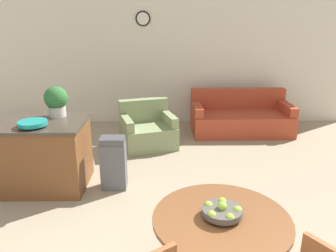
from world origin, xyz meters
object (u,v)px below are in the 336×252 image
object	(u,v)px
fruit_bowl	(222,211)
armchair	(148,131)
couch	(240,118)
dining_table	(221,235)
kitchen_island	(44,154)
potted_plant	(56,100)
teal_bowl	(33,123)
trash_bin	(114,163)

from	to	relation	value
fruit_bowl	armchair	xyz separation A→B (m)	(-0.76, 3.41, -0.51)
couch	armchair	bearing A→B (deg)	-158.61
fruit_bowl	dining_table	bearing A→B (deg)	50.50
couch	kitchen_island	bearing A→B (deg)	-145.37
potted_plant	armchair	distance (m)	1.94
fruit_bowl	armchair	distance (m)	3.53
armchair	fruit_bowl	bearing A→B (deg)	-94.90
fruit_bowl	couch	distance (m)	4.35
fruit_bowl	armchair	bearing A→B (deg)	102.52
couch	armchair	xyz separation A→B (m)	(-1.86, -0.77, -0.01)
teal_bowl	trash_bin	world-z (taller)	teal_bowl
dining_table	trash_bin	xyz separation A→B (m)	(-1.14, 1.84, -0.21)
dining_table	couch	world-z (taller)	couch
kitchen_island	couch	bearing A→B (deg)	35.66
couch	trash_bin	bearing A→B (deg)	-134.76
kitchen_island	dining_table	bearing A→B (deg)	-42.31
teal_bowl	fruit_bowl	bearing A→B (deg)	-38.70
dining_table	trash_bin	size ratio (longest dim) A/B	1.50
fruit_bowl	trash_bin	bearing A→B (deg)	121.78
kitchen_island	trash_bin	size ratio (longest dim) A/B	1.60
fruit_bowl	couch	bearing A→B (deg)	75.23
couch	armchair	world-z (taller)	couch
trash_bin	couch	xyz separation A→B (m)	(2.24, 2.34, -0.08)
dining_table	fruit_bowl	size ratio (longest dim) A/B	3.46
armchair	dining_table	bearing A→B (deg)	-94.89
kitchen_island	armchair	world-z (taller)	kitchen_island
trash_bin	armchair	distance (m)	1.62
couch	armchair	size ratio (longest dim) A/B	1.78
fruit_bowl	teal_bowl	world-z (taller)	teal_bowl
trash_bin	couch	bearing A→B (deg)	46.27
kitchen_island	potted_plant	distance (m)	0.75
trash_bin	armchair	xyz separation A→B (m)	(0.38, 1.57, -0.08)
fruit_bowl	couch	xyz separation A→B (m)	(1.10, 4.18, -0.51)
trash_bin	teal_bowl	bearing A→B (deg)	-170.15
kitchen_island	potted_plant	size ratio (longest dim) A/B	2.80
kitchen_island	teal_bowl	distance (m)	0.56
teal_bowl	potted_plant	xyz separation A→B (m)	(0.17, 0.47, 0.18)
dining_table	teal_bowl	xyz separation A→B (m)	(-2.09, 1.67, 0.41)
trash_bin	dining_table	bearing A→B (deg)	-58.19
potted_plant	couch	distance (m)	3.75
dining_table	couch	size ratio (longest dim) A/B	0.55
dining_table	fruit_bowl	xyz separation A→B (m)	(-0.00, -0.00, 0.22)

